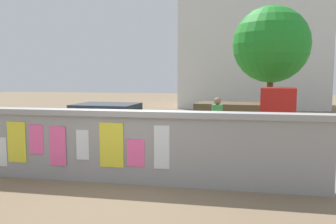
% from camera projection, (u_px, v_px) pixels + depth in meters
% --- Properties ---
extents(ground, '(60.00, 60.00, 0.00)m').
position_uv_depth(ground, '(187.00, 128.00, 15.27)').
color(ground, '#7A664C').
extents(poster_wall, '(8.08, 0.42, 1.55)m').
position_uv_depth(poster_wall, '(134.00, 146.00, 7.38)').
color(poster_wall, gray).
rests_on(poster_wall, ground).
extents(auto_rickshaw_truck, '(3.74, 1.89, 1.85)m').
position_uv_depth(auto_rickshaw_truck, '(250.00, 113.00, 13.08)').
color(auto_rickshaw_truck, black).
rests_on(auto_rickshaw_truck, ground).
extents(car_parked, '(3.87, 1.87, 1.40)m').
position_uv_depth(car_parked, '(111.00, 125.00, 11.04)').
color(car_parked, black).
rests_on(car_parked, ground).
extents(motorcycle, '(1.90, 0.56, 0.87)m').
position_uv_depth(motorcycle, '(234.00, 153.00, 8.26)').
color(motorcycle, black).
rests_on(motorcycle, ground).
extents(bicycle_far, '(1.65, 0.62, 0.95)m').
position_uv_depth(bicycle_far, '(265.00, 142.00, 10.10)').
color(bicycle_far, black).
rests_on(bicycle_far, ground).
extents(person_walking, '(0.48, 0.48, 1.62)m').
position_uv_depth(person_walking, '(217.00, 118.00, 10.72)').
color(person_walking, purple).
rests_on(person_walking, ground).
extents(tree_roadside, '(3.35, 3.35, 5.32)m').
position_uv_depth(tree_roadside, '(271.00, 45.00, 15.29)').
color(tree_roadside, brown).
rests_on(tree_roadside, ground).
extents(building_background, '(10.33, 6.95, 8.46)m').
position_uv_depth(building_background, '(251.00, 49.00, 26.09)').
color(building_background, silver).
rests_on(building_background, ground).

